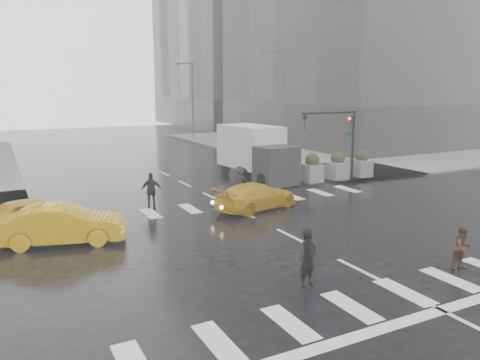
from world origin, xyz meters
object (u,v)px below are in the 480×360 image
traffic_signal_pole (341,132)px  pedestrian_brown (463,248)px  taxi_mid (63,224)px  box_truck (257,152)px  taxi_front (36,214)px

traffic_signal_pole → pedestrian_brown: traffic_signal_pole is taller
taxi_mid → box_truck: (12.95, 7.84, 1.09)m
traffic_signal_pole → pedestrian_brown: (-5.95, -13.55, -2.50)m
box_truck → taxi_mid: bearing=-154.2°
taxi_front → box_truck: bearing=-81.0°
taxi_front → pedestrian_brown: bearing=-145.4°
taxi_front → traffic_signal_pole: bearing=-95.2°
traffic_signal_pole → taxi_mid: traffic_signal_pole is taller
traffic_signal_pole → pedestrian_brown: 15.00m
traffic_signal_pole → taxi_mid: bearing=-164.5°
taxi_front → taxi_mid: taxi_mid is taller
taxi_mid → taxi_front: bearing=34.9°
pedestrian_brown → taxi_mid: bearing=146.2°
traffic_signal_pole → box_truck: size_ratio=0.69×
pedestrian_brown → taxi_front: size_ratio=0.33×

